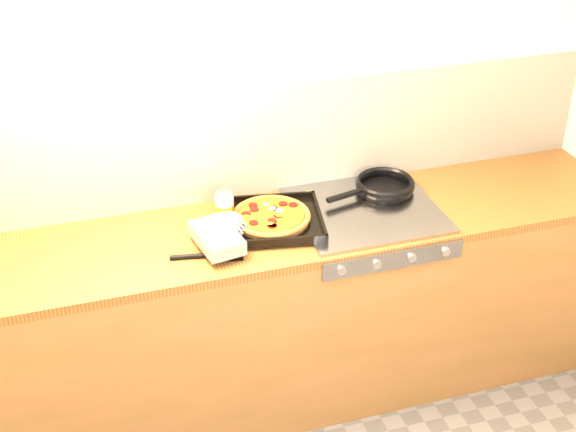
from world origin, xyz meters
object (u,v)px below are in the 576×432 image
object	(u,v)px
pizza_on_tray	(256,222)
frying_pan	(384,186)
juice_glass	(225,210)
tomato_can	(225,205)

from	to	relation	value
pizza_on_tray	frying_pan	world-z (taller)	pizza_on_tray
juice_glass	pizza_on_tray	bearing A→B (deg)	-42.95
frying_pan	tomato_can	bearing A→B (deg)	178.92
frying_pan	juice_glass	distance (m)	0.73
frying_pan	tomato_can	xyz separation A→B (m)	(-0.71, 0.01, 0.02)
pizza_on_tray	juice_glass	size ratio (longest dim) A/B	4.72
tomato_can	frying_pan	bearing A→B (deg)	-1.08
pizza_on_tray	juice_glass	bearing A→B (deg)	137.05
tomato_can	juice_glass	xyz separation A→B (m)	(-0.01, -0.05, 0.01)
pizza_on_tray	frying_pan	size ratio (longest dim) A/B	1.28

